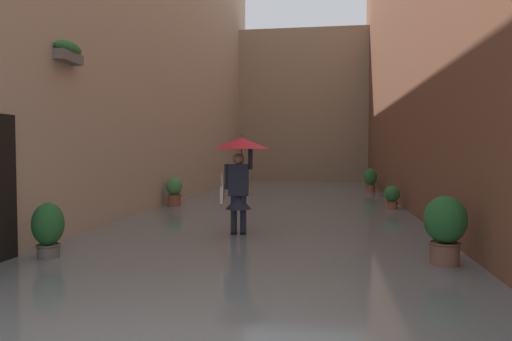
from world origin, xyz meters
name	(u,v)px	position (x,y,z in m)	size (l,w,h in m)	color
ground_plane	(282,207)	(0.00, -11.22, 0.00)	(60.00, 60.00, 0.00)	slate
flood_water	(282,206)	(0.00, -11.22, 0.03)	(7.61, 28.43, 0.06)	slate
building_facade_left	(440,14)	(-4.30, -11.21, 5.39)	(2.04, 26.43, 10.77)	brown
building_facade_right	(140,23)	(4.30, -11.21, 5.50)	(2.04, 26.43, 11.01)	tan
building_facade_far	(303,107)	(0.00, -23.33, 4.04)	(10.41, 1.80, 8.09)	gray
person_wading	(240,163)	(0.37, -6.46, 1.43)	(1.08, 1.08, 1.99)	black
potted_plant_far_left	(445,227)	(-2.93, -4.53, 0.59)	(0.59, 0.59, 1.03)	brown
potted_plant_near_left	(370,179)	(-2.95, -16.23, 0.54)	(0.50, 0.50, 0.97)	#9E563D
potted_plant_far_right	(48,229)	(2.86, -4.07, 0.49)	(0.47, 0.47, 0.89)	#66605B
potted_plant_mid_left	(392,197)	(-3.06, -10.88, 0.39)	(0.42, 0.42, 0.70)	#9E563D
potted_plant_near_right	(174,191)	(3.09, -10.64, 0.48)	(0.46, 0.46, 0.90)	brown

